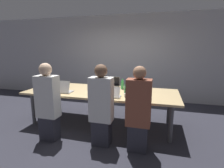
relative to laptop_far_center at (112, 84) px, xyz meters
The scene contains 15 objects.
ground_plane 0.99m from the laptop_far_center, 103.67° to the right, with size 24.00×24.00×0.00m, color #2D2D38.
curtain_wall 1.84m from the laptop_far_center, 93.88° to the left, with size 12.00×0.06×2.80m.
conference_table 0.52m from the laptop_far_center, 103.67° to the right, with size 3.32×1.25×0.78m.
laptop_far_center is the anchor object (origin of this frame).
cup_far_center 0.26m from the laptop_far_center, behind, with size 0.08×0.08×0.08m.
bottle_far_center 0.34m from the laptop_far_center, 30.88° to the right, with size 0.07×0.07×0.24m.
laptop_near_left 1.20m from the laptop_far_center, 134.20° to the right, with size 0.31×0.26×0.26m.
person_near_left 1.65m from the laptop_far_center, 121.00° to the right, with size 0.40×0.24×1.46m.
laptop_near_midright 0.97m from the laptop_far_center, 74.88° to the right, with size 0.32×0.22×0.21m.
person_near_midright 1.34m from the laptop_far_center, 82.80° to the right, with size 0.40×0.24×1.45m.
cup_near_midright 1.00m from the laptop_far_center, 58.99° to the right, with size 0.08×0.08×0.08m.
laptop_near_right 1.18m from the laptop_far_center, 49.04° to the right, with size 0.37×0.25×0.25m.
person_near_right 1.57m from the laptop_far_center, 58.57° to the right, with size 0.40×0.24×1.44m.
bottle_near_right 0.91m from the laptop_far_center, 57.53° to the right, with size 0.07×0.07×0.24m.
stapler 0.72m from the laptop_far_center, 115.53° to the right, with size 0.07×0.16×0.05m.
Camera 1 is at (1.25, -3.59, 1.70)m, focal length 28.00 mm.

